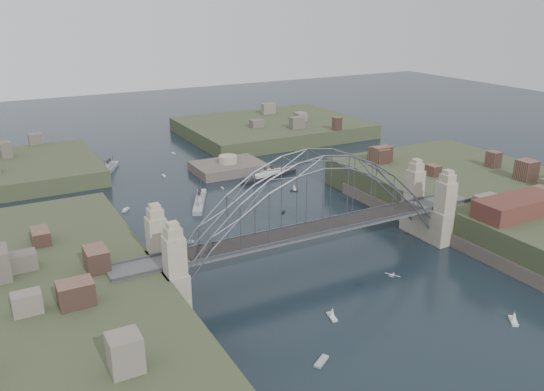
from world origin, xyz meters
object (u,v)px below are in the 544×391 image
(fort_island, at_px, (228,173))
(ocean_liner, at_px, (269,176))
(bridge, at_px, (314,211))
(wharf_shed, at_px, (517,206))
(naval_cruiser_near, at_px, (200,201))
(naval_cruiser_far, at_px, (109,169))

(fort_island, xyz_separation_m, ocean_liner, (8.45, -12.34, 1.13))
(bridge, relative_size, wharf_shed, 4.20)
(fort_island, distance_m, naval_cruiser_near, 30.44)
(fort_island, height_order, ocean_liner, fort_island)
(ocean_liner, bearing_deg, naval_cruiser_far, 143.40)
(naval_cruiser_near, height_order, naval_cruiser_far, naval_cruiser_near)
(bridge, bearing_deg, fort_island, 80.27)
(fort_island, relative_size, ocean_liner, 1.05)
(fort_island, height_order, wharf_shed, wharf_shed)
(bridge, height_order, wharf_shed, bridge)
(naval_cruiser_near, height_order, ocean_liner, naval_cruiser_near)
(wharf_shed, bearing_deg, naval_cruiser_far, 122.58)
(fort_island, xyz_separation_m, naval_cruiser_near, (-19.16, -23.62, 1.19))
(wharf_shed, distance_m, naval_cruiser_far, 122.66)
(fort_island, height_order, naval_cruiser_near, fort_island)
(fort_island, bearing_deg, ocean_liner, -55.61)
(wharf_shed, distance_m, ocean_liner, 75.99)
(bridge, relative_size, fort_island, 3.82)
(wharf_shed, xyz_separation_m, naval_cruiser_near, (-51.16, 60.38, -9.15))
(bridge, bearing_deg, naval_cruiser_far, 103.79)
(fort_island, relative_size, naval_cruiser_near, 1.26)
(wharf_shed, bearing_deg, bridge, 162.35)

